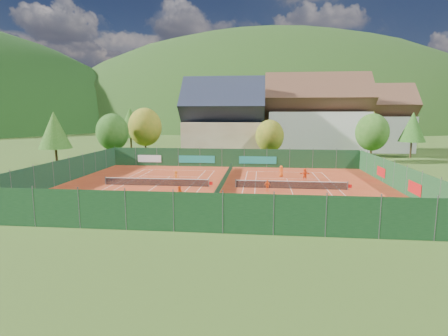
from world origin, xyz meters
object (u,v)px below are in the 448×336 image
hotel_block_b (372,123)px  player_right_far_b (305,174)px  ball_hopper (352,209)px  player_right_near (267,186)px  player_left_near (82,203)px  hotel_block_a (316,120)px  player_left_far (176,176)px  player_right_far_a (281,171)px  chalet (224,124)px  player_left_mid (180,193)px

hotel_block_b → player_right_far_b: hotel_block_b is taller
ball_hopper → player_right_near: 10.98m
player_right_near → hotel_block_b: bearing=41.8°
hotel_block_b → player_left_near: size_ratio=13.59×
hotel_block_a → player_left_far: hotel_block_a is taller
player_right_far_b → player_right_far_a: bearing=-38.8°
player_left_near → chalet: bearing=38.8°
ball_hopper → player_left_far: (-18.71, 13.54, 0.09)m
chalet → player_right_far_b: (13.25, -24.44, -5.83)m
player_left_mid → player_left_far: 10.26m
hotel_block_a → player_left_far: (-22.40, -32.63, -6.74)m
player_left_near → player_right_near: player_right_near is taller
player_left_far → player_right_far_a: 14.44m
player_left_far → player_right_near: size_ratio=0.97×
hotel_block_b → player_left_mid: 60.95m
player_left_far → chalet: bearing=-86.4°
player_left_near → player_right_near: bearing=-10.5°
player_left_mid → hotel_block_a: bearing=78.2°
chalet → player_right_near: bearing=-75.4°
chalet → player_left_mid: bearing=-91.0°
chalet → player_left_far: bearing=-97.3°
player_left_mid → player_right_far_b: size_ratio=0.89×
hotel_block_a → chalet: bearing=-162.5°
player_left_near → player_right_far_a: (18.88, 18.91, 0.14)m
chalet → player_left_near: chalet is taller
ball_hopper → player_left_near: 23.89m
player_right_near → player_left_mid: bearing=-171.6°
player_right_far_b → ball_hopper: bearing=97.0°
player_left_far → player_right_far_b: 16.80m
player_left_near → player_left_mid: size_ratio=0.90×
chalet → player_left_mid: size_ratio=11.45×
chalet → hotel_block_a: 19.94m
hotel_block_b → ball_hopper: 57.31m
player_right_near → ball_hopper: bearing=-69.8°
player_right_far_a → player_right_far_b: player_right_far_b is taller
player_right_far_a → player_right_far_b: bearing=112.6°
chalet → player_right_far_a: bearing=-65.0°
hotel_block_b → player_left_mid: (-33.61, -50.50, -5.91)m
ball_hopper → player_right_near: player_right_near is taller
player_left_far → player_right_near: player_right_near is taller
player_right_near → player_right_far_b: size_ratio=0.84×
ball_hopper → player_right_far_b: player_right_far_b is taller
hotel_block_a → player_right_far_b: 31.67m
hotel_block_a → player_left_far: size_ratio=16.72×
player_left_near → player_right_far_b: 27.40m
hotel_block_b → player_left_far: size_ratio=13.37×
player_left_mid → player_right_far_b: (13.86, 12.06, 0.08)m
player_right_far_b → player_left_mid: bearing=40.6°
ball_hopper → player_right_far_b: 15.87m
hotel_block_a → player_left_near: size_ratio=16.98×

